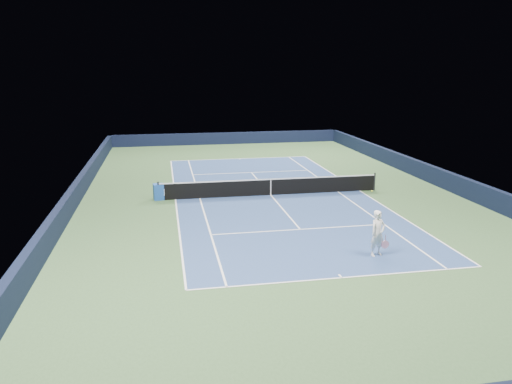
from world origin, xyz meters
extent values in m
plane|color=#33522D|center=(0.00, 0.00, 0.00)|extent=(40.00, 40.00, 0.00)
cube|color=black|center=(0.00, 19.82, 0.55)|extent=(22.00, 0.35, 1.10)
cube|color=black|center=(10.82, 0.00, 0.55)|extent=(0.35, 40.00, 1.10)
cube|color=black|center=(-10.82, 0.00, 0.55)|extent=(0.35, 40.00, 1.10)
cube|color=navy|center=(0.00, 0.00, 0.00)|extent=(10.97, 23.77, 0.01)
cube|color=white|center=(0.00, 11.88, 0.01)|extent=(10.97, 0.08, 0.00)
cube|color=white|center=(0.00, -11.88, 0.01)|extent=(10.97, 0.08, 0.00)
cube|color=white|center=(5.49, 0.00, 0.01)|extent=(0.08, 23.77, 0.00)
cube|color=white|center=(-5.49, 0.00, 0.01)|extent=(0.08, 23.77, 0.00)
cube|color=white|center=(4.12, 0.00, 0.01)|extent=(0.08, 23.77, 0.00)
cube|color=white|center=(-4.12, 0.00, 0.01)|extent=(0.08, 23.77, 0.00)
cube|color=white|center=(0.00, 6.40, 0.01)|extent=(8.23, 0.08, 0.00)
cube|color=white|center=(0.00, -6.40, 0.01)|extent=(8.23, 0.08, 0.00)
cube|color=white|center=(0.00, 0.00, 0.01)|extent=(0.08, 12.80, 0.00)
cube|color=white|center=(0.00, 11.73, 0.01)|extent=(0.08, 0.30, 0.00)
cube|color=white|center=(0.00, -11.73, 0.01)|extent=(0.08, 0.30, 0.00)
cylinder|color=black|center=(-6.40, 0.00, 0.54)|extent=(0.10, 0.10, 1.07)
cylinder|color=black|center=(6.40, 0.00, 0.54)|extent=(0.10, 0.10, 1.07)
cube|color=black|center=(0.00, 0.00, 0.46)|extent=(12.80, 0.03, 0.91)
cube|color=white|center=(0.00, 0.00, 0.94)|extent=(12.80, 0.04, 0.06)
cube|color=white|center=(0.00, 0.00, 0.46)|extent=(0.05, 0.04, 0.91)
cube|color=#1B4BA5|center=(-6.40, 0.17, 0.45)|extent=(0.62, 0.57, 0.90)
cube|color=white|center=(-6.11, 0.17, 0.45)|extent=(0.07, 0.40, 0.40)
imported|color=white|center=(2.10, -10.08, 0.93)|extent=(0.78, 0.64, 1.85)
cylinder|color=#CC84A4|center=(2.42, -10.13, 0.70)|extent=(0.03, 0.03, 0.30)
cylinder|color=black|center=(2.42, -10.13, 0.46)|extent=(0.30, 0.02, 0.30)
cylinder|color=pink|center=(2.42, -10.13, 0.46)|extent=(0.33, 0.03, 0.33)
sphere|color=#C5CF2B|center=(2.20, -9.08, 2.39)|extent=(0.07, 0.07, 0.07)
camera|label=1|loc=(-6.02, -27.44, 7.32)|focal=35.00mm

